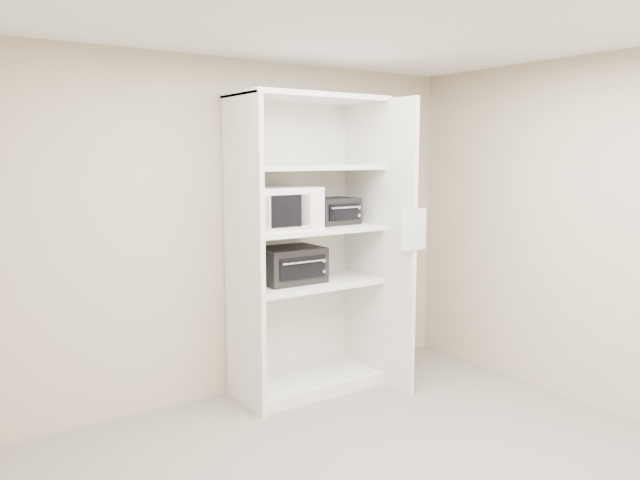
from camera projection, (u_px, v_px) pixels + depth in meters
ceiling at (390, 5)px, 3.14m from camera, size 4.50×4.00×0.01m
wall_back at (223, 231)px, 4.96m from camera, size 4.50×0.02×2.70m
wall_right at (620, 237)px, 4.59m from camera, size 0.02×4.00×2.70m
shelving_unit at (313, 255)px, 5.12m from camera, size 1.24×0.92×2.42m
microwave at (280, 209)px, 4.84m from camera, size 0.56×0.42×0.33m
toaster_oven_upper at (333, 211)px, 5.24m from camera, size 0.39×0.30×0.22m
toaster_oven_lower at (289, 265)px, 5.06m from camera, size 0.52×0.39×0.29m
paper_sign at (414, 230)px, 4.87m from camera, size 0.25×0.01×0.32m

